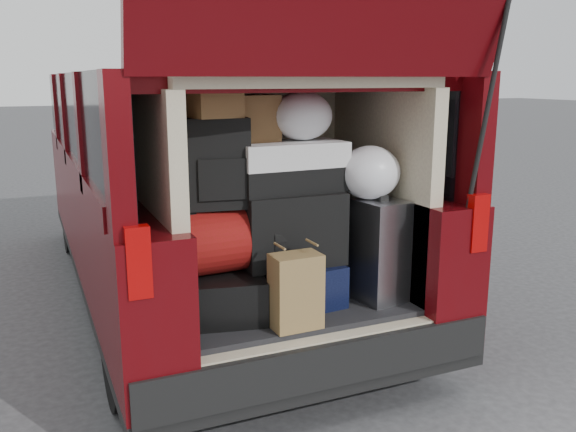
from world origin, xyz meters
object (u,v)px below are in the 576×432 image
navy_hardshell (290,280)px  twotone_duffel (289,167)px  black_hardshell (221,290)px  red_duffel (228,239)px  backpack (217,163)px  kraft_bag (296,291)px  black_soft_case (290,228)px  silver_roller (373,248)px

navy_hardshell → twotone_duffel: size_ratio=0.90×
black_hardshell → red_duffel: 0.28m
navy_hardshell → backpack: bearing=176.5°
black_hardshell → red_duffel: bearing=-15.1°
navy_hardshell → red_duffel: (-0.36, -0.02, 0.28)m
navy_hardshell → backpack: (-0.40, -0.01, 0.67)m
kraft_bag → black_soft_case: 0.41m
silver_roller → red_duffel: 0.82m
red_duffel → silver_roller: bearing=-11.5°
black_hardshell → kraft_bag: kraft_bag is taller
silver_roller → twotone_duffel: 0.66m
red_duffel → twotone_duffel: size_ratio=0.89×
red_duffel → black_soft_case: (0.34, -0.01, 0.03)m
black_hardshell → silver_roller: size_ratio=1.01×
red_duffel → backpack: 0.39m
backpack → twotone_duffel: size_ratio=0.77×
silver_roller → black_soft_case: black_soft_case is taller
black_hardshell → twotone_duffel: twotone_duffel is taller
kraft_bag → red_duffel: 0.46m
kraft_bag → backpack: size_ratio=0.83×
kraft_bag → red_duffel: (-0.23, 0.33, 0.21)m
black_hardshell → navy_hardshell: bearing=11.5°
black_soft_case → backpack: backpack is taller
navy_hardshell → kraft_bag: 0.38m
black_hardshell → black_soft_case: size_ratio=1.05×
red_duffel → twotone_duffel: twotone_duffel is taller
navy_hardshell → twotone_duffel: (-0.01, -0.00, 0.63)m
kraft_bag → red_duffel: bearing=123.5°
black_hardshell → backpack: size_ratio=1.26×
black_soft_case → backpack: (-0.39, 0.02, 0.36)m
navy_hardshell → silver_roller: (0.44, -0.13, 0.16)m
black_hardshell → black_soft_case: (0.38, -0.03, 0.31)m
black_soft_case → black_hardshell: bearing=177.3°
silver_roller → red_duffel: size_ratio=1.09×
black_soft_case → silver_roller: bearing=-9.8°
silver_roller → navy_hardshell: bearing=155.8°
twotone_duffel → red_duffel: bearing=-179.5°
navy_hardshell → backpack: size_ratio=1.17×
navy_hardshell → black_soft_case: size_ratio=0.98×
kraft_bag → black_soft_case: size_ratio=0.70×
black_hardshell → backpack: backpack is taller
navy_hardshell → black_soft_case: black_soft_case is taller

